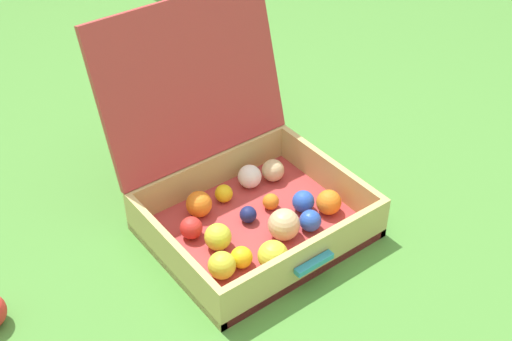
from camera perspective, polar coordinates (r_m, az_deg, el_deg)
The scene contains 2 objects.
ground_plane at distance 1.76m, azimuth -1.62°, elevation -7.23°, with size 16.00×16.00×0.00m, color #4C8C38.
open_suitcase at distance 1.79m, azimuth -1.29°, elevation -1.39°, with size 0.53×0.59×0.55m.
Camera 1 is at (-0.71, -1.02, 1.24)m, focal length 47.68 mm.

